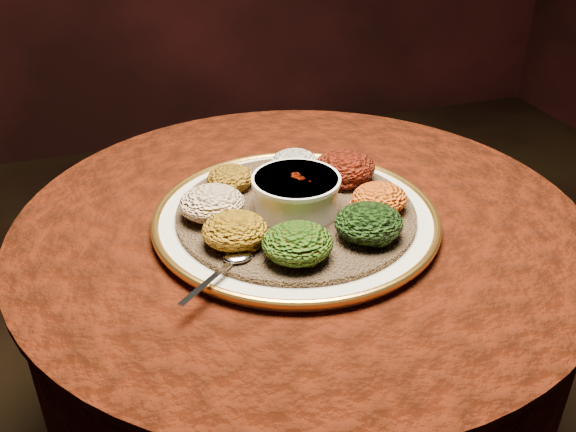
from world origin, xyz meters
name	(u,v)px	position (x,y,z in m)	size (l,w,h in m)	color
table	(300,301)	(0.00, 0.00, 0.55)	(0.96, 0.96, 0.73)	black
platter	(296,218)	(-0.02, -0.02, 0.75)	(0.53, 0.53, 0.02)	silver
injera	(296,213)	(-0.02, -0.02, 0.76)	(0.39, 0.39, 0.01)	brown
stew_bowl	(296,192)	(-0.02, -0.02, 0.80)	(0.14, 0.14, 0.06)	white
spoon	(233,260)	(-0.15, -0.13, 0.77)	(0.12, 0.10, 0.01)	silver
portion_ayib	(294,162)	(0.02, 0.11, 0.78)	(0.08, 0.08, 0.04)	silver
portion_kitfo	(345,167)	(0.10, 0.05, 0.79)	(0.11, 0.10, 0.05)	black
portion_tikil	(380,198)	(0.11, -0.06, 0.78)	(0.09, 0.09, 0.04)	#B47E0F
portion_gomen	(369,223)	(0.06, -0.13, 0.79)	(0.11, 0.10, 0.05)	black
portion_mixveg	(297,243)	(-0.06, -0.15, 0.79)	(0.10, 0.10, 0.05)	#942C09
portion_kik	(235,230)	(-0.13, -0.09, 0.79)	(0.10, 0.09, 0.05)	#9F680E
portion_timatim	(212,203)	(-0.15, 0.00, 0.79)	(0.10, 0.10, 0.05)	#710A06
portion_shiro	(231,178)	(-0.10, 0.09, 0.78)	(0.08, 0.08, 0.04)	#865B10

